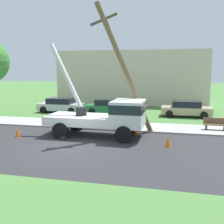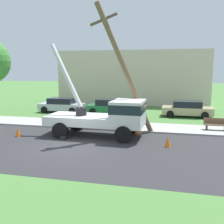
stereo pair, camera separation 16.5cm
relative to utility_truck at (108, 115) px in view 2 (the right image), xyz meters
The scene contains 13 objects.
ground_plane 9.54m from the utility_truck, 99.77° to the left, with size 120.00×120.00×0.00m, color #477538.
road_asphalt 3.44m from the utility_truck, 120.65° to the right, with size 80.00×8.61×0.01m, color #2B2B2D.
sidewalk_strip 3.74m from the utility_truck, 117.32° to the left, with size 80.00×2.99×0.10m, color #9E9E99.
utility_truck is the anchor object (origin of this frame).
leaning_utility_pole 3.09m from the utility_truck, 43.08° to the left, with size 3.83×2.36×8.32m.
traffic_cone_ahead 4.19m from the utility_truck, 20.74° to the right, with size 0.36×0.36×0.56m, color orange.
traffic_cone_behind 5.84m from the utility_truck, 166.98° to the right, with size 0.36×0.36×0.56m, color orange.
traffic_cone_curbside 2.29m from the utility_truck, 32.32° to the left, with size 0.36×0.36×0.56m, color orange.
parked_sedan_silver 10.85m from the utility_truck, 129.29° to the left, with size 4.41×2.04×1.42m.
parked_sedan_green 8.59m from the utility_truck, 103.03° to the left, with size 4.43×2.07×1.42m.
parked_sedan_tan 10.07m from the utility_truck, 59.26° to the left, with size 4.41×2.03×1.42m.
park_bench 7.61m from the utility_truck, 24.76° to the left, with size 1.60×0.45×0.90m.
lowrise_building_backdrop 17.97m from the utility_truck, 93.62° to the left, with size 18.00×6.00×6.40m, color beige.
Camera 2 is at (5.74, -13.49, 4.27)m, focal length 43.29 mm.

